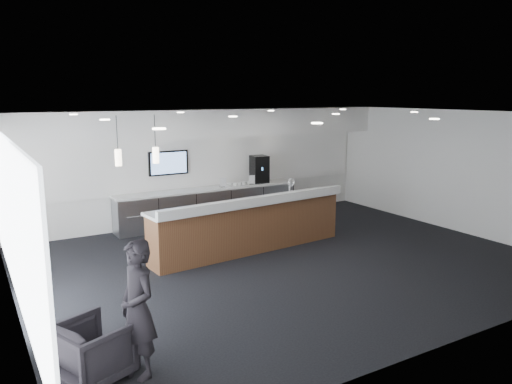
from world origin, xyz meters
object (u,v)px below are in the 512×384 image
armchair (92,351)px  lounge_guest (138,309)px  service_counter (250,225)px  coffee_machine (259,169)px

armchair → lounge_guest: 0.73m
lounge_guest → service_counter: bearing=125.3°
armchair → lounge_guest: (0.53, -0.17, 0.48)m
coffee_machine → armchair: (-5.97, -6.10, -0.96)m
service_counter → lounge_guest: size_ratio=2.78×
coffee_machine → armchair: bearing=-126.8°
service_counter → coffee_machine: coffee_machine is taller
coffee_machine → service_counter: bearing=-117.0°
armchair → lounge_guest: bearing=-129.3°
armchair → lounge_guest: size_ratio=0.47×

